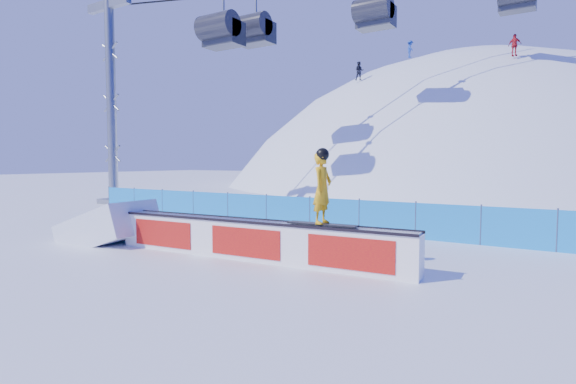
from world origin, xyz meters
The scene contains 7 objects.
ground centered at (0.00, 0.00, 0.00)m, with size 160.00×160.00×0.00m, color white.
snow_hill centered at (0.00, 42.00, -18.00)m, with size 64.00×64.00×64.00m.
safety_fence centered at (0.00, 4.50, 0.60)m, with size 22.05×0.05×1.30m.
rail_box centered at (2.28, -0.85, 0.52)m, with size 8.78×1.16×1.05m.
snow_ramp centered at (-3.18, -1.19, 0.00)m, with size 2.82×1.88×1.06m, color white, non-canonical shape.
snowboarder centered at (4.31, -0.73, 1.95)m, with size 1.77×0.62×1.83m.
distant_skiers centered at (0.47, 30.13, 11.24)m, with size 21.32×7.60×6.88m.
Camera 1 is at (9.31, -10.12, 2.58)m, focal length 28.00 mm.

